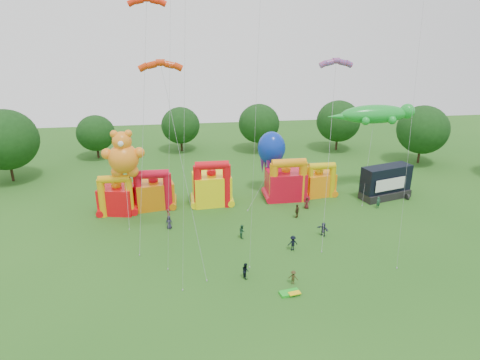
{
  "coord_description": "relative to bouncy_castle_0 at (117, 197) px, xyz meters",
  "views": [
    {
      "loc": [
        -7.31,
        -29.76,
        25.5
      ],
      "look_at": [
        -0.92,
        18.0,
        7.27
      ],
      "focal_mm": 32.0,
      "sensor_mm": 36.0,
      "label": 1
    }
  ],
  "objects": [
    {
      "name": "tree_ring",
      "position": [
        15.84,
        -26.02,
        4.0
      ],
      "size": [
        119.7,
        121.76,
        12.07
      ],
      "color": "#352314",
      "rests_on": "ground"
    },
    {
      "name": "folded_kite_bundle",
      "position": [
        19.31,
        -21.84,
        -2.12
      ],
      "size": [
        2.15,
        1.38,
        0.31
      ],
      "color": "green",
      "rests_on": "ground"
    },
    {
      "name": "teddy_bear_kite",
      "position": [
        1.56,
        -1.3,
        5.16
      ],
      "size": [
        5.64,
        7.02,
        12.11
      ],
      "color": "orange",
      "rests_on": "ground"
    },
    {
      "name": "spectator_4",
      "position": [
        24.39,
        -4.99,
        -1.28
      ],
      "size": [
        1.12,
        1.18,
        1.96
      ],
      "primitive_type": "imported",
      "rotation": [
        0.0,
        0.0,
        3.99
      ],
      "color": "#403019",
      "rests_on": "ground"
    },
    {
      "name": "spectator_0",
      "position": [
        7.17,
        -6.0,
        -1.37
      ],
      "size": [
        0.96,
        0.71,
        1.78
      ],
      "primitive_type": "imported",
      "rotation": [
        0.0,
        0.0,
        -0.17
      ],
      "color": "#232036",
      "rests_on": "ground"
    },
    {
      "name": "spectator_7",
      "position": [
        36.71,
        -3.5,
        -1.39
      ],
      "size": [
        0.72,
        0.56,
        1.74
      ],
      "primitive_type": "imported",
      "rotation": [
        0.0,
        0.0,
        0.26
      ],
      "color": "#1D4931",
      "rests_on": "ground"
    },
    {
      "name": "bouncy_castle_1",
      "position": [
        4.95,
        1.29,
        0.03
      ],
      "size": [
        5.92,
        5.09,
        6.03
      ],
      "color": "#CF6E0B",
      "rests_on": "ground"
    },
    {
      "name": "stage_trailer",
      "position": [
        39.4,
        0.2,
        0.15
      ],
      "size": [
        8.22,
        4.89,
        5.01
      ],
      "color": "black",
      "rests_on": "ground"
    },
    {
      "name": "bouncy_castle_3",
      "position": [
        24.4,
        1.84,
        0.26
      ],
      "size": [
        5.61,
        4.52,
        6.67
      ],
      "color": "red",
      "rests_on": "ground"
    },
    {
      "name": "ground",
      "position": [
        16.97,
        -26.61,
        -2.26
      ],
      "size": [
        160.0,
        160.0,
        0.0
      ],
      "primitive_type": "plane",
      "color": "#205518",
      "rests_on": "ground"
    },
    {
      "name": "spectator_1",
      "position": [
        7.06,
        -4.24,
        -1.28
      ],
      "size": [
        0.61,
        0.8,
        1.97
      ],
      "primitive_type": "imported",
      "rotation": [
        0.0,
        0.0,
        1.37
      ],
      "color": "#5B1F1A",
      "rests_on": "ground"
    },
    {
      "name": "spectator_8",
      "position": [
        15.32,
        -18.41,
        -1.39
      ],
      "size": [
        0.86,
        0.99,
        1.74
      ],
      "primitive_type": "imported",
      "rotation": [
        0.0,
        0.0,
        1.85
      ],
      "color": "black",
      "rests_on": "ground"
    },
    {
      "name": "spectator_3",
      "position": [
        21.64,
        -13.48,
        -1.34
      ],
      "size": [
        1.26,
        0.81,
        1.85
      ],
      "primitive_type": "imported",
      "rotation": [
        0.0,
        0.0,
        3.25
      ],
      "color": "black",
      "rests_on": "ground"
    },
    {
      "name": "spectator_9",
      "position": [
        20.0,
        -20.14,
        -1.5
      ],
      "size": [
        1.13,
        0.94,
        1.52
      ],
      "primitive_type": "imported",
      "rotation": [
        0.0,
        0.0,
        2.68
      ],
      "color": "#3B3217",
      "rests_on": "ground"
    },
    {
      "name": "spectator_5",
      "position": [
        26.29,
        -10.49,
        -1.37
      ],
      "size": [
        1.41,
        1.65,
        1.79
      ],
      "primitive_type": "imported",
      "rotation": [
        0.0,
        0.0,
        5.35
      ],
      "color": "#282B43",
      "rests_on": "ground"
    },
    {
      "name": "bouncy_castle_2",
      "position": [
        13.25,
        1.3,
        0.37
      ],
      "size": [
        5.61,
        4.65,
        6.95
      ],
      "color": "#FFE80D",
      "rests_on": "ground"
    },
    {
      "name": "parafoil_kites",
      "position": [
        13.48,
        -10.73,
        9.43
      ],
      "size": [
        26.29,
        16.05,
        28.64
      ],
      "color": "red",
      "rests_on": "ground"
    },
    {
      "name": "gecko_kite",
      "position": [
        37.1,
        1.95,
        5.19
      ],
      "size": [
        13.79,
        9.2,
        13.53
      ],
      "color": "green",
      "rests_on": "ground"
    },
    {
      "name": "spectator_2",
      "position": [
        16.17,
        -9.68,
        -1.39
      ],
      "size": [
        0.78,
        0.94,
        1.74
      ],
      "primitive_type": "imported",
      "rotation": [
        0.0,
        0.0,
        1.73
      ],
      "color": "#1B452A",
      "rests_on": "ground"
    },
    {
      "name": "octopus_kite",
      "position": [
        21.41,
        3.13,
        1.68
      ],
      "size": [
        6.93,
        9.29,
        9.64
      ],
      "color": "#0B2BAA",
      "rests_on": "ground"
    },
    {
      "name": "spectator_6",
      "position": [
        26.55,
        -2.23,
        -1.38
      ],
      "size": [
        0.92,
        0.66,
        1.76
      ],
      "primitive_type": "imported",
      "rotation": [
        0.0,
        0.0,
        6.4
      ],
      "color": "#4C1518",
      "rests_on": "ground"
    },
    {
      "name": "diamond_kites",
      "position": [
        16.59,
        -14.8,
        14.28
      ],
      "size": [
        27.32,
        10.7,
        36.51
      ],
      "color": "#DB470A",
      "rests_on": "ground"
    },
    {
      "name": "bouncy_castle_4",
      "position": [
        29.7,
        2.56,
        -0.14
      ],
      "size": [
        5.0,
        4.26,
        5.52
      ],
      "color": "orange",
      "rests_on": "ground"
    },
    {
      "name": "bouncy_castle_0",
      "position": [
        0.0,
        0.0,
        0.0
      ],
      "size": [
        5.29,
        4.57,
        5.91
      ],
      "color": "red",
      "rests_on": "ground"
    }
  ]
}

